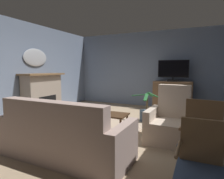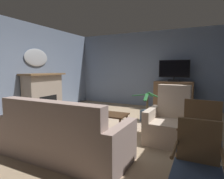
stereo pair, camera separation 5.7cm
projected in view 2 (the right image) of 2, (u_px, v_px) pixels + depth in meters
ground_plane at (104, 130)px, 4.39m from camera, size 5.87×6.83×0.04m
wall_back at (145, 69)px, 7.06m from camera, size 5.87×0.10×2.74m
wall_left at (22, 70)px, 5.42m from camera, size 0.10×6.83×2.74m
rug_central at (93, 125)px, 4.67m from camera, size 2.37×1.91×0.01m
fireplace at (44, 95)px, 5.76m from camera, size 0.90×1.42×1.26m
wall_mirror_oval at (36, 58)px, 5.74m from camera, size 0.06×0.88×0.54m
tv_cabinet at (173, 96)px, 6.35m from camera, size 1.25×0.53×0.97m
television at (174, 70)px, 6.21m from camera, size 0.99×0.20×0.71m
coffee_table at (103, 115)px, 4.13m from camera, size 1.09×0.51×0.43m
tv_remote at (93, 113)px, 4.06m from camera, size 0.06×0.17×0.02m
sofa_floral at (63, 138)px, 2.93m from camera, size 2.06×0.87×0.95m
armchair_in_far_corner at (171, 124)px, 3.59m from camera, size 0.89×0.82×1.08m
side_chair_nearest_door at (197, 169)px, 1.69m from camera, size 0.43×0.47×0.92m
side_chair_tucked_against_wall at (200, 139)px, 2.35m from camera, size 0.53×0.49×0.99m
potted_plant_small_fern_corner at (147, 115)px, 4.95m from camera, size 0.85×0.86×0.79m
cat at (80, 114)px, 5.39m from camera, size 0.64×0.33×0.19m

